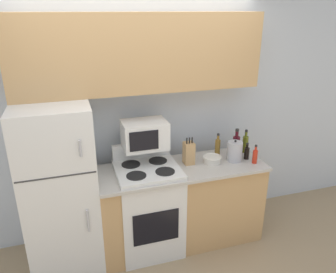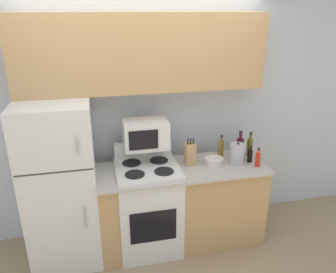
# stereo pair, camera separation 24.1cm
# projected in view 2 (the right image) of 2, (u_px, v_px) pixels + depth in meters

# --- Properties ---
(ground_plane) EXTENTS (12.00, 12.00, 0.00)m
(ground_plane) POSITION_uv_depth(u_px,v_px,m) (156.00, 262.00, 3.29)
(ground_plane) COLOR tan
(wall_back) EXTENTS (8.00, 0.05, 2.55)m
(wall_back) POSITION_uv_depth(u_px,v_px,m) (142.00, 120.00, 3.50)
(wall_back) COLOR silver
(wall_back) RESTS_ON ground_plane
(lower_cabinets) EXTENTS (1.70, 0.61, 0.90)m
(lower_cabinets) POSITION_uv_depth(u_px,v_px,m) (181.00, 205.00, 3.45)
(lower_cabinets) COLOR tan
(lower_cabinets) RESTS_ON ground_plane
(refrigerator) EXTENTS (0.65, 0.73, 1.64)m
(refrigerator) POSITION_uv_depth(u_px,v_px,m) (62.00, 183.00, 3.14)
(refrigerator) COLOR white
(refrigerator) RESTS_ON ground_plane
(upper_cabinets) EXTENTS (2.35, 0.33, 0.72)m
(upper_cabinets) POSITION_uv_depth(u_px,v_px,m) (143.00, 53.00, 3.06)
(upper_cabinets) COLOR tan
(upper_cabinets) RESTS_ON refrigerator
(stove) EXTENTS (0.62, 0.59, 1.10)m
(stove) POSITION_uv_depth(u_px,v_px,m) (148.00, 207.00, 3.35)
(stove) COLOR white
(stove) RESTS_ON ground_plane
(microwave) EXTENTS (0.43, 0.31, 0.27)m
(microwave) POSITION_uv_depth(u_px,v_px,m) (146.00, 134.00, 3.19)
(microwave) COLOR white
(microwave) RESTS_ON stove
(knife_block) EXTENTS (0.10, 0.11, 0.29)m
(knife_block) POSITION_uv_depth(u_px,v_px,m) (190.00, 154.00, 3.30)
(knife_block) COLOR tan
(knife_block) RESTS_ON lower_cabinets
(bowl) EXTENTS (0.19, 0.19, 0.07)m
(bowl) POSITION_uv_depth(u_px,v_px,m) (214.00, 161.00, 3.33)
(bowl) COLOR silver
(bowl) RESTS_ON lower_cabinets
(bottle_soy_sauce) EXTENTS (0.05, 0.05, 0.18)m
(bottle_soy_sauce) POSITION_uv_depth(u_px,v_px,m) (250.00, 155.00, 3.37)
(bottle_soy_sauce) COLOR black
(bottle_soy_sauce) RESTS_ON lower_cabinets
(bottle_vinegar) EXTENTS (0.06, 0.06, 0.24)m
(bottle_vinegar) POSITION_uv_depth(u_px,v_px,m) (221.00, 148.00, 3.49)
(bottle_vinegar) COLOR olive
(bottle_vinegar) RESTS_ON lower_cabinets
(bottle_wine_red) EXTENTS (0.08, 0.08, 0.30)m
(bottle_wine_red) POSITION_uv_depth(u_px,v_px,m) (240.00, 147.00, 3.45)
(bottle_wine_red) COLOR #470F19
(bottle_wine_red) RESTS_ON lower_cabinets
(bottle_hot_sauce) EXTENTS (0.05, 0.05, 0.20)m
(bottle_hot_sauce) POSITION_uv_depth(u_px,v_px,m) (258.00, 159.00, 3.27)
(bottle_hot_sauce) COLOR red
(bottle_hot_sauce) RESTS_ON lower_cabinets
(bottle_olive_oil) EXTENTS (0.06, 0.06, 0.26)m
(bottle_olive_oil) POSITION_uv_depth(u_px,v_px,m) (250.00, 146.00, 3.52)
(bottle_olive_oil) COLOR #5B6619
(bottle_olive_oil) RESTS_ON lower_cabinets
(kettle) EXTENTS (0.16, 0.16, 0.23)m
(kettle) POSITION_uv_depth(u_px,v_px,m) (237.00, 154.00, 3.33)
(kettle) COLOR #B7B7BC
(kettle) RESTS_ON lower_cabinets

